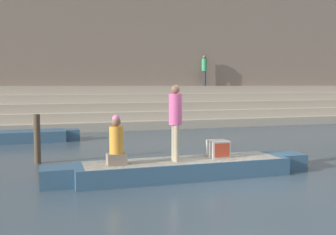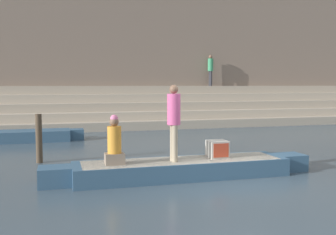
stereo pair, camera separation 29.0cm
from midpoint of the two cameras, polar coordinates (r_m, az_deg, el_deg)
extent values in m
plane|color=#3D4C56|center=(9.20, 8.79, -8.88)|extent=(120.00, 120.00, 0.00)
cube|color=tan|center=(19.98, -5.87, -0.85)|extent=(36.00, 2.97, 0.42)
cube|color=#B2A28D|center=(20.23, -6.04, 0.41)|extent=(36.00, 2.37, 0.42)
cube|color=tan|center=(20.50, -6.22, 1.64)|extent=(36.00, 1.78, 0.42)
cube|color=#B2A28D|center=(20.77, -6.39, 2.83)|extent=(36.00, 1.19, 0.42)
cube|color=tan|center=(21.05, -6.55, 3.99)|extent=(36.00, 0.59, 0.42)
cube|color=#7F6B5B|center=(21.99, -7.05, 9.18)|extent=(34.20, 1.20, 7.71)
cube|color=#4C4037|center=(21.40, -6.65, -0.23)|extent=(34.20, 0.12, 0.60)
cube|color=#33516B|center=(9.28, 1.33, -7.41)|extent=(5.02, 1.15, 0.41)
cube|color=beige|center=(9.24, 1.34, -6.32)|extent=(4.62, 1.05, 0.05)
cube|color=#33516B|center=(10.53, 16.32, -6.13)|extent=(0.70, 0.63, 0.41)
cube|color=#33516B|center=(8.81, -16.78, -8.28)|extent=(0.70, 0.63, 0.41)
cylinder|color=olive|center=(9.69, -4.21, -6.26)|extent=(2.90, 0.04, 0.04)
cylinder|color=gray|center=(9.08, 0.00, -3.65)|extent=(0.13, 0.13, 0.85)
cylinder|color=gray|center=(8.92, 0.32, -3.80)|extent=(0.13, 0.13, 0.85)
cylinder|color=#C64C7F|center=(8.92, 0.16, 1.20)|extent=(0.30, 0.30, 0.70)
sphere|color=brown|center=(8.90, 0.16, 4.11)|extent=(0.20, 0.20, 0.20)
cube|color=#756656|center=(8.78, -8.43, -5.98)|extent=(0.42, 0.33, 0.25)
cylinder|color=orange|center=(8.71, -8.46, -3.25)|extent=(0.30, 0.30, 0.60)
sphere|color=brown|center=(8.66, -8.49, -0.63)|extent=(0.20, 0.20, 0.20)
sphere|color=pink|center=(8.66, -8.50, -0.16)|extent=(0.17, 0.17, 0.17)
cube|color=#9E998E|center=(9.60, 6.43, -4.53)|extent=(0.46, 0.44, 0.41)
cube|color=#99331E|center=(9.40, 6.99, -4.74)|extent=(0.38, 0.02, 0.33)
cube|color=#33516B|center=(15.94, -21.95, -2.61)|extent=(3.77, 1.19, 0.41)
cube|color=beige|center=(15.92, -21.97, -1.97)|extent=(3.47, 1.09, 0.05)
cube|color=#33516B|center=(15.91, -14.22, -2.42)|extent=(0.53, 0.66, 0.41)
cylinder|color=#473828|center=(11.41, -19.15, -2.96)|extent=(0.18, 0.18, 1.36)
cylinder|color=#28282D|center=(22.42, 4.83, 5.66)|extent=(0.13, 0.13, 0.83)
cylinder|color=#28282D|center=(22.26, 4.99, 5.66)|extent=(0.13, 0.13, 0.83)
cylinder|color=#338456|center=(22.37, 4.92, 7.62)|extent=(0.30, 0.30, 0.69)
sphere|color=brown|center=(22.39, 4.93, 8.76)|extent=(0.20, 0.20, 0.20)
camera|label=1|loc=(0.14, -90.81, -0.07)|focal=42.00mm
camera|label=2|loc=(0.14, 89.19, 0.07)|focal=42.00mm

